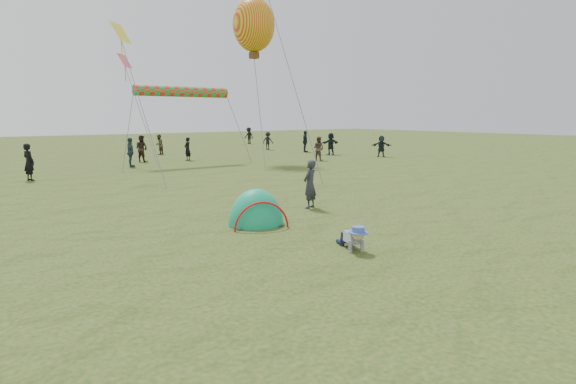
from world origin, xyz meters
TOP-DOWN VIEW (x-y plane):
  - ground at (0.00, 0.00)m, footprint 140.00×140.00m
  - crawling_toddler at (-0.05, -0.27)m, footprint 0.80×0.95m
  - popup_tent at (-0.53, 3.09)m, footprint 1.88×1.69m
  - standing_adult at (2.13, 3.96)m, footprint 0.69×0.58m
  - crowd_person_1 at (12.76, 16.00)m, footprint 0.82×0.94m
  - crowd_person_2 at (16.52, 22.14)m, footprint 1.10×0.99m
  - crowd_person_3 at (18.71, 34.66)m, footprint 0.97×1.29m
  - crowd_person_5 at (18.41, 15.44)m, footprint 1.39×1.35m
  - crowd_person_6 at (5.63, 21.39)m, footprint 0.69×0.63m
  - crowd_person_7 at (5.82, 27.21)m, footprint 0.97×0.95m
  - crowd_person_8 at (1.24, 19.68)m, footprint 0.64×1.09m
  - crowd_person_11 at (16.50, 18.93)m, footprint 1.65×0.70m
  - crowd_person_12 at (-4.40, 16.80)m, footprint 0.64×0.75m
  - crowd_person_13 at (2.77, 22.25)m, footprint 1.02×1.08m
  - crowd_person_15 at (15.48, 26.19)m, footprint 1.15×0.82m
  - balloon_kite at (9.17, 18.38)m, footprint 2.72×2.72m
  - rainbow_tube_kite at (4.51, 19.30)m, footprint 6.01×0.64m
  - diamond_kite_2 at (-0.15, 15.61)m, footprint 1.17×1.17m
  - diamond_kite_5 at (1.67, 21.16)m, footprint 1.03×1.03m

SIDE VIEW (x-z plane):
  - ground at x=0.00m, z-range 0.00..0.00m
  - popup_tent at x=-0.53m, z-range -1.02..1.02m
  - crawling_toddler at x=-0.05m, z-range 0.00..0.62m
  - crowd_person_6 at x=5.63m, z-range 0.00..1.58m
  - crowd_person_5 at x=18.41m, z-range 0.00..1.58m
  - crowd_person_7 at x=5.82m, z-range 0.00..1.58m
  - standing_adult at x=2.13m, z-range 0.00..1.60m
  - crowd_person_15 at x=15.48m, z-range 0.00..1.61m
  - crowd_person_1 at x=12.76m, z-range 0.00..1.63m
  - crowd_person_11 at x=16.50m, z-range 0.00..1.72m
  - crowd_person_12 at x=-4.40m, z-range 0.00..1.75m
  - crowd_person_8 at x=1.24m, z-range 0.00..1.75m
  - crowd_person_13 at x=2.77m, z-range 0.00..1.76m
  - crowd_person_3 at x=18.71m, z-range 0.00..1.78m
  - crowd_person_2 at x=16.52m, z-range 0.00..1.80m
  - rainbow_tube_kite at x=4.51m, z-range 4.17..4.81m
  - diamond_kite_5 at x=1.67m, z-range 5.88..6.72m
  - diamond_kite_2 at x=-0.15m, z-range 6.49..7.44m
  - balloon_kite at x=9.17m, z-range 6.71..10.51m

